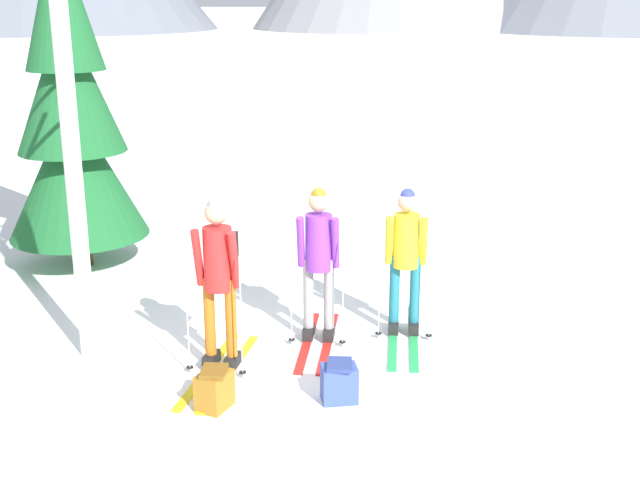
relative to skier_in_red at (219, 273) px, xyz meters
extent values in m
plane|color=white|center=(0.74, 0.51, -0.99)|extent=(400.00, 400.00, 0.00)
cube|color=yellow|center=(0.09, -0.13, -0.98)|extent=(0.34, 1.73, 0.02)
cube|color=yellow|center=(-0.12, -0.09, -0.98)|extent=(0.34, 1.73, 0.02)
cube|color=black|center=(0.11, -0.03, -0.91)|extent=(0.15, 0.27, 0.12)
cylinder|color=#B76019|center=(0.11, -0.03, -0.45)|extent=(0.11, 0.11, 0.83)
cube|color=black|center=(-0.11, 0.01, -0.91)|extent=(0.15, 0.27, 0.12)
cylinder|color=#B76019|center=(-0.11, 0.01, -0.45)|extent=(0.11, 0.11, 0.83)
cylinder|color=red|center=(0.00, -0.01, 0.15)|extent=(0.28, 0.28, 0.62)
sphere|color=tan|center=(0.00, -0.01, 0.61)|extent=(0.22, 0.22, 0.22)
sphere|color=gray|center=(0.00, -0.01, 0.68)|extent=(0.17, 0.17, 0.17)
cylinder|color=red|center=(0.17, -0.10, 0.17)|extent=(0.11, 0.21, 0.59)
cylinder|color=red|center=(-0.19, -0.04, 0.17)|extent=(0.11, 0.21, 0.59)
cylinder|color=#A5A5AD|center=(0.24, -0.23, -0.37)|extent=(0.02, 0.02, 1.25)
cylinder|color=black|center=(0.24, -0.23, -0.93)|extent=(0.07, 0.07, 0.01)
cylinder|color=#A5A5AD|center=(-0.29, -0.15, -0.37)|extent=(0.02, 0.02, 1.25)
cylinder|color=black|center=(-0.29, -0.15, -0.93)|extent=(0.07, 0.07, 0.01)
cube|color=black|center=(0.02, 0.16, 0.18)|extent=(0.28, 0.20, 0.36)
cube|color=red|center=(1.02, 0.64, -0.98)|extent=(0.16, 1.58, 0.02)
cube|color=red|center=(0.80, 0.65, -0.98)|extent=(0.16, 1.58, 0.02)
cube|color=black|center=(1.03, 0.74, -0.91)|extent=(0.12, 0.26, 0.12)
cylinder|color=gray|center=(1.03, 0.74, -0.47)|extent=(0.11, 0.11, 0.79)
cube|color=black|center=(0.81, 0.75, -0.91)|extent=(0.12, 0.26, 0.12)
cylinder|color=gray|center=(0.81, 0.75, -0.47)|extent=(0.11, 0.11, 0.79)
cylinder|color=purple|center=(0.92, 0.74, 0.11)|extent=(0.28, 0.28, 0.60)
sphere|color=tan|center=(0.92, 0.74, 0.54)|extent=(0.22, 0.22, 0.22)
sphere|color=#B76019|center=(0.92, 0.74, 0.61)|extent=(0.16, 0.16, 0.16)
cylinder|color=purple|center=(1.09, 0.68, 0.12)|extent=(0.09, 0.20, 0.57)
cylinder|color=purple|center=(0.73, 0.69, 0.12)|extent=(0.09, 0.20, 0.57)
cylinder|color=#A5A5AD|center=(1.18, 0.55, -0.39)|extent=(0.02, 0.02, 1.19)
cylinder|color=black|center=(1.18, 0.55, -0.93)|extent=(0.07, 0.07, 0.01)
cylinder|color=#A5A5AD|center=(0.64, 0.58, -0.39)|extent=(0.02, 0.02, 1.19)
cylinder|color=black|center=(0.64, 0.58, -0.93)|extent=(0.07, 0.07, 0.01)
cube|color=#384C99|center=(0.92, 0.91, 0.13)|extent=(0.27, 0.17, 0.36)
cube|color=green|center=(1.94, 0.87, -0.98)|extent=(0.15, 1.78, 0.02)
cube|color=green|center=(1.72, 0.87, -0.98)|extent=(0.15, 1.78, 0.02)
cube|color=black|center=(1.94, 0.97, -0.91)|extent=(0.12, 0.26, 0.12)
cylinder|color=#1E6B7A|center=(1.94, 0.97, -0.48)|extent=(0.11, 0.11, 0.77)
cube|color=black|center=(1.72, 0.97, -0.91)|extent=(0.12, 0.26, 0.12)
cylinder|color=#1E6B7A|center=(1.72, 0.97, -0.48)|extent=(0.11, 0.11, 0.77)
cylinder|color=yellow|center=(1.83, 0.97, 0.07)|extent=(0.28, 0.28, 0.58)
sphere|color=tan|center=(1.83, 0.97, 0.50)|extent=(0.21, 0.21, 0.21)
sphere|color=#2D389E|center=(1.83, 0.97, 0.56)|extent=(0.16, 0.16, 0.16)
cylinder|color=yellow|center=(2.01, 0.90, 0.09)|extent=(0.09, 0.19, 0.55)
cylinder|color=yellow|center=(1.65, 0.92, 0.09)|extent=(0.09, 0.19, 0.55)
cylinder|color=#A5A5AD|center=(2.10, 0.78, -0.41)|extent=(0.02, 0.02, 1.16)
cylinder|color=black|center=(2.10, 0.78, -0.93)|extent=(0.07, 0.07, 0.01)
cylinder|color=#A5A5AD|center=(1.56, 0.80, -0.41)|extent=(0.02, 0.02, 1.16)
cylinder|color=black|center=(1.56, 0.80, -0.93)|extent=(0.07, 0.07, 0.01)
cylinder|color=#51381E|center=(-2.47, 3.05, -0.56)|extent=(0.27, 0.27, 0.86)
cone|color=#195628|center=(-2.47, 3.05, 0.35)|extent=(1.84, 1.84, 1.82)
cone|color=#195628|center=(-2.47, 3.05, 1.50)|extent=(1.40, 1.40, 1.82)
cylinder|color=silver|center=(-1.42, 0.21, 1.49)|extent=(0.17, 0.17, 4.96)
cube|color=#99661E|center=(0.08, -0.83, -0.82)|extent=(0.34, 0.39, 0.34)
cube|color=brown|center=(0.08, -0.83, -0.63)|extent=(0.22, 0.28, 0.04)
cube|color=#384C99|center=(1.19, -0.63, -0.82)|extent=(0.36, 0.30, 0.34)
cube|color=navy|center=(1.19, -0.63, -0.63)|extent=(0.22, 0.28, 0.04)
camera|label=1|loc=(1.44, -7.38, 2.60)|focal=45.99mm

